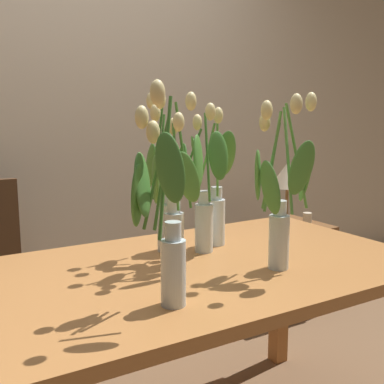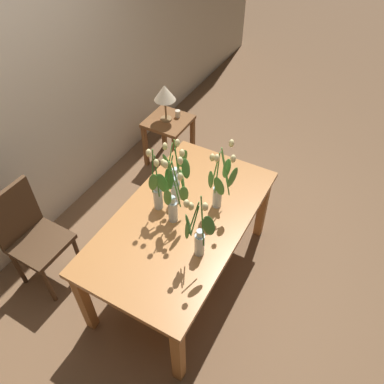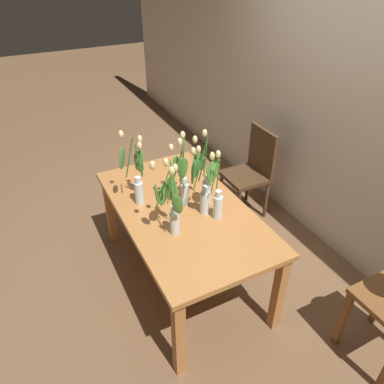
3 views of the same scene
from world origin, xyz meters
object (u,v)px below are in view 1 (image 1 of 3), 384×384
tulip_vase_0 (163,203)px  tulip_vase_5 (281,202)px  side_table (288,242)px  table_lamp (288,177)px  dining_table (193,291)px  tulip_vase_2 (176,204)px  tulip_vase_3 (164,228)px  pillar_candle (307,218)px  tulip_vase_4 (202,203)px  tulip_vase_1 (214,198)px

tulip_vase_0 → tulip_vase_5: tulip_vase_0 is taller
side_table → table_lamp: bearing=104.6°
dining_table → table_lamp: (1.25, 0.92, 0.21)m
tulip_vase_5 → side_table: tulip_vase_5 is taller
tulip_vase_2 → tulip_vase_3: bearing=-124.3°
tulip_vase_0 → tulip_vase_5: bearing=-57.9°
tulip_vase_5 → tulip_vase_3: bearing=-171.2°
tulip_vase_3 → pillar_candle: tulip_vase_3 is taller
pillar_candle → dining_table: bearing=-148.3°
tulip_vase_0 → table_lamp: (1.26, 0.73, -0.07)m
tulip_vase_4 → pillar_candle: (1.25, 0.73, -0.34)m
tulip_vase_1 → tulip_vase_5: 0.36m
tulip_vase_0 → tulip_vase_2: (-0.04, -0.16, 0.03)m
tulip_vase_3 → pillar_candle: size_ratio=7.83×
tulip_vase_5 → dining_table: bearing=139.8°
table_lamp → dining_table: bearing=-143.7°
tulip_vase_2 → table_lamp: (1.30, 0.89, -0.10)m
dining_table → tulip_vase_0: tulip_vase_0 is taller
tulip_vase_1 → tulip_vase_5: bearing=-86.5°
dining_table → tulip_vase_1: tulip_vase_1 is taller
tulip_vase_0 → tulip_vase_2: same height
tulip_vase_2 → table_lamp: tulip_vase_2 is taller
tulip_vase_2 → table_lamp: bearing=34.5°
tulip_vase_3 → tulip_vase_5: (0.46, 0.07, 0.01)m
tulip_vase_4 → tulip_vase_5: tulip_vase_5 is taller
tulip_vase_3 → pillar_candle: (1.60, 1.09, -0.37)m
tulip_vase_4 → tulip_vase_2: bearing=-151.4°
side_table → tulip_vase_5: bearing=-133.7°
tulip_vase_5 → side_table: bearing=46.3°
tulip_vase_1 → tulip_vase_2: bearing=-149.5°
tulip_vase_0 → tulip_vase_5: 0.44m
side_table → table_lamp: table_lamp is taller
table_lamp → pillar_candle: bearing=-37.1°
tulip_vase_3 → side_table: (1.49, 1.15, -0.52)m
tulip_vase_0 → pillar_candle: tulip_vase_0 is taller
tulip_vase_1 → tulip_vase_2: (-0.25, -0.15, 0.02)m
dining_table → pillar_candle: 1.59m
tulip_vase_4 → side_table: tulip_vase_4 is taller
tulip_vase_3 → table_lamp: 1.90m
tulip_vase_5 → table_lamp: size_ratio=1.45×
tulip_vase_2 → side_table: size_ratio=1.06×
tulip_vase_2 → pillar_candle: (1.40, 0.81, -0.37)m
tulip_vase_3 → tulip_vase_2: bearing=55.7°
tulip_vase_5 → table_lamp: tulip_vase_5 is taller
tulip_vase_3 → tulip_vase_1: bearing=44.2°
tulip_vase_1 → tulip_vase_4: (-0.10, -0.06, -0.00)m
tulip_vase_0 → tulip_vase_1: tulip_vase_0 is taller
table_lamp → tulip_vase_3: bearing=-141.8°
side_table → dining_table: bearing=-144.4°
table_lamp → pillar_candle: (0.11, -0.08, -0.27)m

